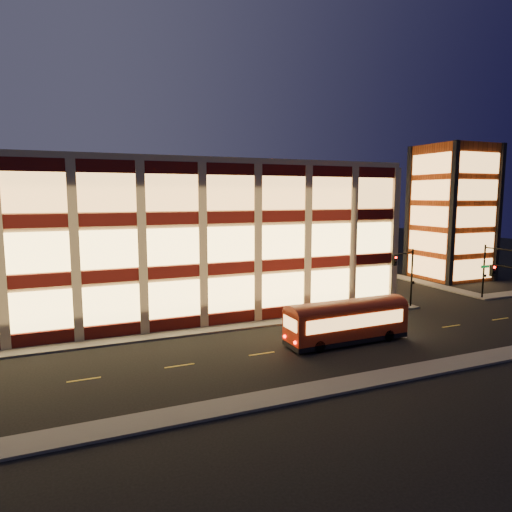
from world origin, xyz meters
name	(u,v)px	position (x,y,z in m)	size (l,w,h in m)	color
ground	(187,337)	(0.00, 0.00, 0.00)	(200.00, 200.00, 0.00)	black
sidewalk_office_south	(147,337)	(-3.00, 1.00, 0.07)	(54.00, 2.00, 0.15)	#514F4C
sidewalk_office_east	(323,280)	(23.00, 17.00, 0.07)	(2.00, 30.00, 0.15)	#514F4C
sidewalk_tower_west	(389,274)	(34.00, 17.00, 0.07)	(2.00, 30.00, 0.15)	#514F4C
sidewalk_near	(246,403)	(0.00, -13.00, 0.07)	(100.00, 2.00, 0.15)	#514F4C
office_building	(121,233)	(-2.91, 16.91, 7.25)	(50.45, 30.45, 14.50)	tan
stair_tower	(452,213)	(39.95, 11.95, 8.99)	(8.60, 8.60, 18.00)	#8C3814
traffic_signal_far	(406,269)	(22.21, 0.24, 4.11)	(3.79, 1.87, 6.00)	black
traffic_signal_right	(496,264)	(33.50, -0.62, 4.10)	(1.20, 4.37, 6.00)	black
trolley_bus	(347,319)	(11.08, -6.16, 1.86)	(9.96, 2.82, 3.35)	#9E2208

